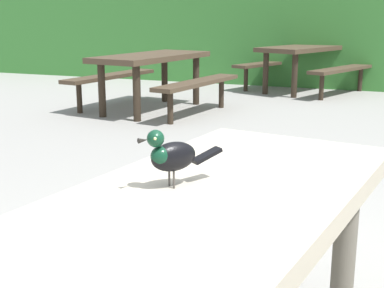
% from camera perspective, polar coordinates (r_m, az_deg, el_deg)
% --- Properties ---
extents(picnic_table_foreground, '(1.92, 1.94, 0.74)m').
position_cam_1_polar(picnic_table_foreground, '(1.58, 0.30, -12.39)').
color(picnic_table_foreground, '#B2A893').
rests_on(picnic_table_foreground, ground).
extents(bird_grackle, '(0.19, 0.25, 0.18)m').
position_cam_1_polar(bird_grackle, '(1.58, -2.34, -1.16)').
color(bird_grackle, black).
rests_on(bird_grackle, picnic_table_foreground).
extents(picnic_table_mid_right, '(2.18, 2.19, 0.74)m').
position_cam_1_polar(picnic_table_mid_right, '(8.96, 12.02, 9.13)').
color(picnic_table_mid_right, '#473828').
rests_on(picnic_table_mid_right, ground).
extents(picnic_table_far_centre, '(1.92, 1.95, 0.74)m').
position_cam_1_polar(picnic_table_far_centre, '(7.01, -4.37, 8.14)').
color(picnic_table_far_centre, '#473828').
rests_on(picnic_table_far_centre, ground).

